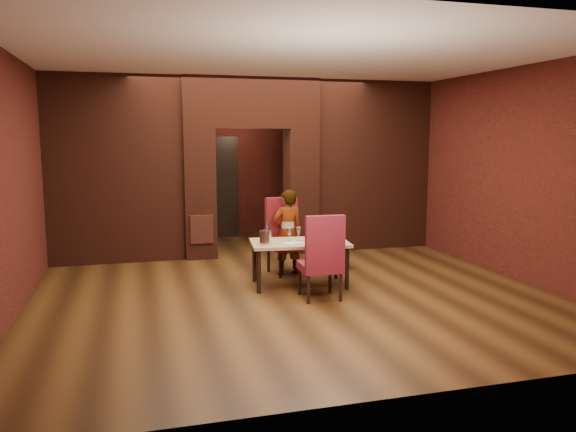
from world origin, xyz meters
name	(u,v)px	position (x,y,z in m)	size (l,w,h in m)	color
floor	(279,280)	(0.00, 0.00, 0.00)	(8.00, 8.00, 0.00)	#472B11
ceiling	(278,64)	(0.00, 0.00, 3.20)	(7.00, 8.00, 0.04)	silver
wall_back	(232,163)	(0.00, 4.00, 1.60)	(7.00, 0.04, 3.20)	maroon
wall_front	(404,208)	(0.00, -4.00, 1.60)	(7.00, 0.04, 3.20)	maroon
wall_left	(21,180)	(-3.50, 0.00, 1.60)	(0.04, 8.00, 3.20)	maroon
wall_right	(485,171)	(3.50, 0.00, 1.60)	(0.04, 8.00, 3.20)	maroon
pillar_left	(199,194)	(-0.95, 2.00, 1.15)	(0.55, 0.55, 2.30)	maroon
pillar_right	(301,191)	(0.95, 2.00, 1.15)	(0.55, 0.55, 2.30)	maroon
lintel	(250,103)	(0.00, 2.00, 2.75)	(2.45, 0.55, 0.90)	maroon
wing_wall_left	(115,170)	(-2.36, 2.00, 1.60)	(2.27, 0.35, 3.20)	maroon
wing_wall_right	(371,166)	(2.36, 2.00, 1.60)	(2.27, 0.35, 3.20)	maroon
vent_panel	(202,229)	(-0.95, 1.71, 0.55)	(0.40, 0.03, 0.50)	#AC4931
rear_door	(215,189)	(-0.40, 3.94, 1.05)	(0.90, 0.08, 2.10)	black
rear_door_frame	(215,189)	(-0.40, 3.90, 1.05)	(1.02, 0.04, 2.22)	black
dining_table	(299,263)	(0.22, -0.37, 0.33)	(1.40, 0.79, 0.66)	tan
chair_far	(287,236)	(0.24, 0.39, 0.60)	(0.54, 0.54, 1.20)	maroon
chair_near	(320,256)	(0.30, -1.06, 0.58)	(0.53, 0.53, 1.16)	maroon
person_seated	(288,232)	(0.23, 0.33, 0.67)	(0.49, 0.32, 1.35)	silver
wine_glass_a	(289,235)	(0.08, -0.30, 0.75)	(0.08, 0.08, 0.19)	silver
wine_glass_b	(298,234)	(0.20, -0.36, 0.76)	(0.08, 0.08, 0.21)	white
wine_glass_c	(309,235)	(0.36, -0.38, 0.75)	(0.07, 0.07, 0.18)	white
tasting_sheet	(293,243)	(0.10, -0.44, 0.66)	(0.28, 0.20, 0.00)	silver
wine_bucket	(265,238)	(-0.32, -0.50, 0.76)	(0.17, 0.17, 0.20)	silver
water_bottle	(268,231)	(-0.22, -0.25, 0.81)	(0.07, 0.07, 0.30)	silver
potted_plant	(343,257)	(1.22, 0.47, 0.18)	(0.33, 0.29, 0.37)	#2C6F29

